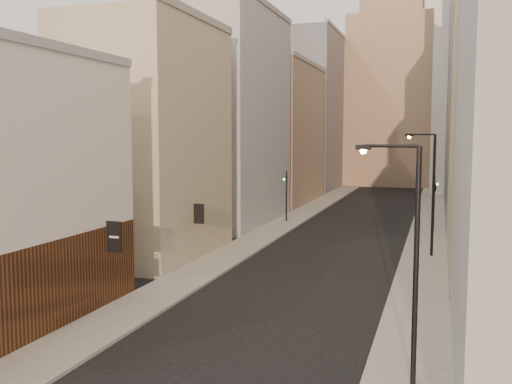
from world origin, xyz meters
name	(u,v)px	position (x,y,z in m)	size (l,w,h in m)	color
sidewalk_left	(313,208)	(-6.50, 55.00, 0.07)	(3.00, 140.00, 0.15)	gray
sidewalk_right	(430,212)	(6.50, 55.00, 0.07)	(3.00, 140.00, 0.15)	gray
left_bldg_beige	(147,141)	(-12.00, 26.00, 8.00)	(8.00, 12.00, 16.00)	#B7AD8B
left_bldg_grey	(229,119)	(-12.00, 42.00, 10.00)	(8.00, 16.00, 20.00)	#98999E
left_bldg_tan	(279,135)	(-12.00, 60.00, 8.50)	(8.00, 18.00, 17.00)	#94775C
left_bldg_wingrid	(313,113)	(-12.00, 80.00, 12.00)	(8.00, 20.00, 24.00)	gray
right_bldg_wingrid	(494,87)	(12.00, 50.00, 13.00)	(8.00, 20.00, 26.00)	gray
clock_tower	(391,82)	(-1.00, 92.00, 17.63)	(14.00, 14.00, 44.90)	#94775C
white_tower	(463,63)	(10.00, 78.00, 18.61)	(8.00, 8.00, 41.50)	silver
streetlamp_near	(410,252)	(6.48, 9.52, 4.63)	(2.13, 0.37, 8.11)	black
streetlamp_mid	(430,187)	(6.77, 31.27, 4.87)	(2.10, 1.04, 8.53)	black
traffic_light_left	(286,187)	(-6.69, 43.63, 3.49)	(0.59, 0.51, 5.00)	black
traffic_light_right	(434,188)	(6.94, 42.26, 3.83)	(0.70, 0.70, 5.00)	black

